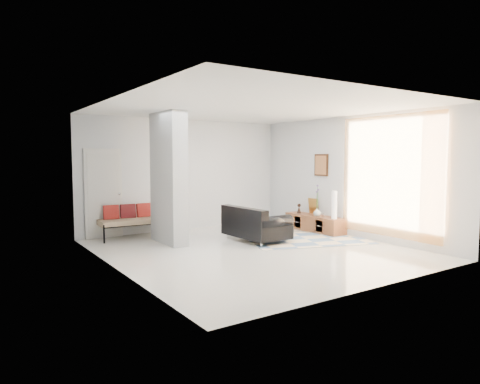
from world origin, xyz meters
TOP-DOWN VIEW (x-y plane):
  - floor at (0.00, 0.00)m, footprint 6.00×6.00m
  - ceiling at (0.00, 0.00)m, footprint 6.00×6.00m
  - wall_back at (0.00, 3.00)m, footprint 6.00×0.00m
  - wall_front at (0.00, -3.00)m, footprint 6.00×0.00m
  - wall_left at (-2.75, 0.00)m, footprint 0.00×6.00m
  - wall_right at (2.75, 0.00)m, footprint 0.00×6.00m
  - partition_column at (-1.10, 1.60)m, footprint 0.35×1.20m
  - hallway_door at (-2.10, 2.96)m, footprint 0.85×0.06m
  - curtain at (2.67, -1.15)m, footprint 0.00×2.55m
  - wall_art at (2.72, 0.90)m, footprint 0.04×0.45m
  - media_console at (2.52, 0.90)m, footprint 0.45×1.74m
  - loveseat at (0.54, 0.74)m, footprint 0.94×1.55m
  - daybed at (-1.49, 2.63)m, footprint 1.70×0.77m
  - area_rug at (1.60, 0.20)m, footprint 3.03×2.50m
  - cylinder_lamp at (2.50, 0.22)m, footprint 0.12×0.12m
  - bronze_figurine at (2.47, 1.43)m, footprint 0.13×0.13m
  - vase at (2.47, 0.76)m, footprint 0.21×0.21m

SIDE VIEW (x-z plane):
  - floor at x=0.00m, z-range 0.00..0.00m
  - area_rug at x=1.60m, z-range 0.00..0.01m
  - media_console at x=2.52m, z-range -0.20..0.61m
  - loveseat at x=0.54m, z-range -0.02..0.74m
  - daybed at x=-1.49m, z-range 0.04..0.80m
  - vase at x=2.47m, z-range 0.40..0.60m
  - bronze_figurine at x=2.47m, z-range 0.40..0.64m
  - cylinder_lamp at x=2.50m, z-range 0.40..1.05m
  - hallway_door at x=-2.10m, z-range 0.00..2.04m
  - partition_column at x=-1.10m, z-range 0.00..2.80m
  - wall_back at x=0.00m, z-range -1.60..4.40m
  - wall_front at x=0.00m, z-range -1.60..4.40m
  - wall_left at x=-2.75m, z-range -1.60..4.40m
  - wall_right at x=2.75m, z-range -1.60..4.40m
  - curtain at x=2.67m, z-range 0.17..2.72m
  - wall_art at x=2.72m, z-range 1.38..1.92m
  - ceiling at x=0.00m, z-range 2.80..2.80m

